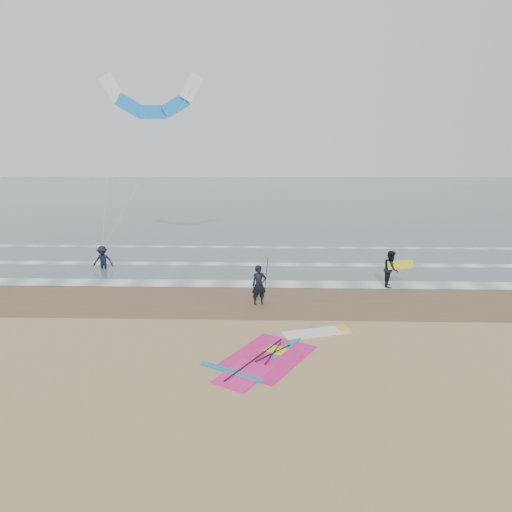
{
  "coord_description": "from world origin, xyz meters",
  "views": [
    {
      "loc": [
        -1.04,
        -13.08,
        6.57
      ],
      "look_at": [
        -1.55,
        5.0,
        2.2
      ],
      "focal_mm": 32.0,
      "sensor_mm": 36.0,
      "label": 1
    }
  ],
  "objects_px": {
    "person_standing": "(259,285)",
    "surf_kite": "(152,100)",
    "windsurf_rig": "(283,350)",
    "person_wading": "(102,255)",
    "person_walking": "(391,269)"
  },
  "relations": [
    {
      "from": "person_standing",
      "to": "surf_kite",
      "type": "distance_m",
      "value": 14.02
    },
    {
      "from": "windsurf_rig",
      "to": "person_standing",
      "type": "height_order",
      "value": "person_standing"
    },
    {
      "from": "windsurf_rig",
      "to": "person_wading",
      "type": "height_order",
      "value": "person_wading"
    },
    {
      "from": "person_standing",
      "to": "surf_kite",
      "type": "relative_size",
      "value": 0.18
    },
    {
      "from": "person_walking",
      "to": "person_standing",
      "type": "bearing_deg",
      "value": 127.29
    },
    {
      "from": "surf_kite",
      "to": "person_wading",
      "type": "bearing_deg",
      "value": -119.19
    },
    {
      "from": "windsurf_rig",
      "to": "surf_kite",
      "type": "bearing_deg",
      "value": 117.86
    },
    {
      "from": "person_wading",
      "to": "person_standing",
      "type": "bearing_deg",
      "value": -35.33
    },
    {
      "from": "windsurf_rig",
      "to": "surf_kite",
      "type": "xyz_separation_m",
      "value": [
        -7.31,
        13.83,
        9.13
      ]
    },
    {
      "from": "surf_kite",
      "to": "person_walking",
      "type": "bearing_deg",
      "value": -27.59
    },
    {
      "from": "person_standing",
      "to": "person_wading",
      "type": "relative_size",
      "value": 1.02
    },
    {
      "from": "person_standing",
      "to": "surf_kite",
      "type": "xyz_separation_m",
      "value": [
        -6.44,
        9.28,
        8.31
      ]
    },
    {
      "from": "person_standing",
      "to": "windsurf_rig",
      "type": "bearing_deg",
      "value": -94.62
    },
    {
      "from": "person_standing",
      "to": "surf_kite",
      "type": "height_order",
      "value": "surf_kite"
    },
    {
      "from": "person_standing",
      "to": "person_wading",
      "type": "xyz_separation_m",
      "value": [
        -8.62,
        5.37,
        -0.02
      ]
    }
  ]
}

